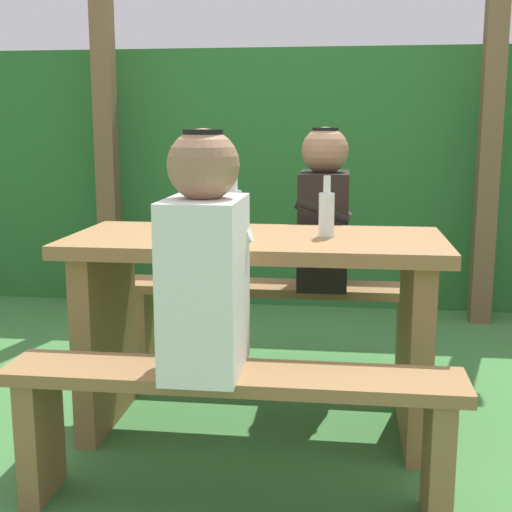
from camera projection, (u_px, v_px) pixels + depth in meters
The scene contains 13 objects.
ground_plane at pixel (256, 428), 2.75m from camera, with size 12.00×12.00×0.00m, color #3F783C.
hedge_backdrop at pixel (297, 177), 4.76m from camera, with size 6.40×0.64×1.65m, color #29642B.
pergola_post_left at pixel (106, 134), 4.32m from camera, with size 0.12×0.12×2.24m, color brown.
pergola_post_right at pixel (490, 135), 4.03m from camera, with size 0.12×0.12×2.24m, color brown.
picnic_table at pixel (256, 300), 2.65m from camera, with size 1.40×0.64×0.77m.
bench_near at pixel (232, 410), 2.12m from camera, with size 1.40×0.24×0.45m.
bench_far at pixel (272, 310), 3.26m from camera, with size 1.40×0.24×0.45m.
person_white_shirt at pixel (205, 262), 2.05m from camera, with size 0.25×0.35×0.72m.
person_black_coat at pixel (324, 214), 3.14m from camera, with size 0.25×0.35×0.72m.
drinking_glass at pixel (193, 220), 2.74m from camera, with size 0.07×0.07×0.08m, color silver.
bottle_left at pixel (234, 209), 2.66m from camera, with size 0.06×0.06×0.22m.
bottle_right at pixel (327, 213), 2.57m from camera, with size 0.06×0.06×0.23m.
cell_phone at pixel (201, 239), 2.51m from camera, with size 0.07×0.14×0.01m, color silver.
Camera 1 is at (0.33, -2.55, 1.18)m, focal length 48.81 mm.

